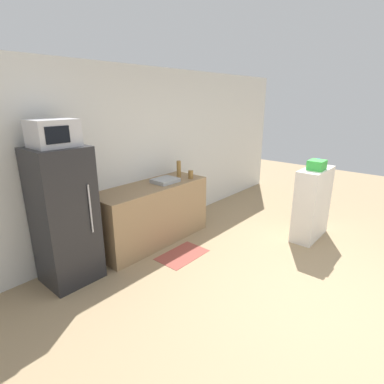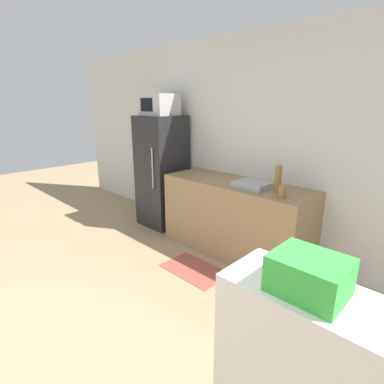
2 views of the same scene
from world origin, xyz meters
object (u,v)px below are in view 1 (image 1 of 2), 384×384
Objects in this scene: refrigerator at (65,217)px; bottle_tall at (179,170)px; basket at (317,165)px; microwave at (53,133)px; jar at (318,162)px; bottle_short at (191,174)px.

refrigerator reaches higher than bottle_tall.
refrigerator is 6.28× the size of basket.
microwave is 4.71× the size of jar.
basket is (0.96, -1.64, 0.23)m from bottle_short.
basket is 2.66× the size of jar.
bottle_tall reaches higher than bottle_short.
basket is at bearing -58.42° from bottle_tall.
microwave is 3.84m from jar.
microwave reaches higher than jar.
microwave is 2.21m from bottle_short.
microwave is at bearing 174.95° from bottle_short.
bottle_tall is 0.21m from bottle_short.
jar is (1.46, -1.67, 0.13)m from bottle_tall.
refrigerator is 12.44× the size of bottle_short.
microwave is at bearing 178.83° from bottle_tall.
microwave reaches higher than bottle_short.
basket reaches higher than bottle_tall.
refrigerator reaches higher than bottle_short.
basket is at bearing -163.50° from jar.
microwave is (-0.00, -0.00, 0.96)m from refrigerator.
basket is (1.09, -1.78, 0.15)m from bottle_tall.
refrigerator is 3.54m from basket.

